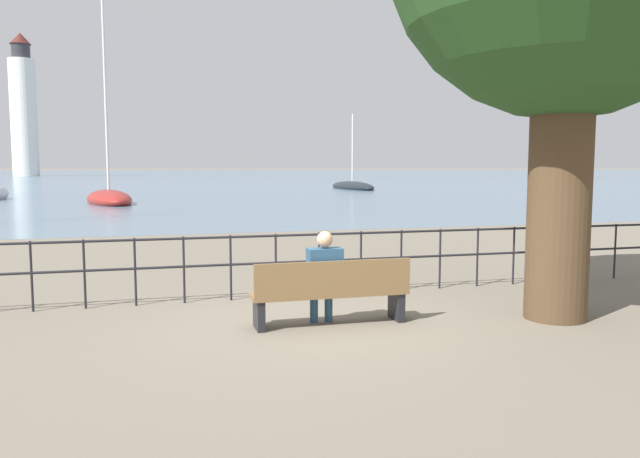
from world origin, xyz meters
TOP-DOWN VIEW (x-y plane):
  - ground_plane at (0.00, 0.00)m, footprint 1000.00×1000.00m
  - harbor_water at (0.00, 161.84)m, footprint 600.00×300.00m
  - park_bench at (0.00, -0.07)m, footprint 2.14×0.45m
  - seated_person_left at (-0.08, 0.01)m, footprint 0.47×0.35m
  - promenade_railing at (0.00, 1.88)m, footprint 15.41×0.04m
  - sailboat_1 at (15.89, 46.85)m, footprint 2.66×9.04m
  - sailboat_3 at (-4.51, 29.64)m, footprint 3.64×7.30m
  - harbor_lighthouse at (-26.16, 130.81)m, footprint 5.05×5.05m

SIDE VIEW (x-z plane):
  - ground_plane at x=0.00m, z-range 0.00..0.00m
  - harbor_water at x=0.00m, z-range 0.00..0.01m
  - sailboat_1 at x=15.89m, z-range -3.36..3.81m
  - sailboat_3 at x=-4.51m, z-range -5.85..6.44m
  - park_bench at x=0.00m, z-range -0.01..0.89m
  - promenade_railing at x=0.00m, z-range 0.17..1.22m
  - seated_person_left at x=-0.08m, z-range 0.06..1.34m
  - harbor_lighthouse at x=-26.16m, z-range -1.00..27.57m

